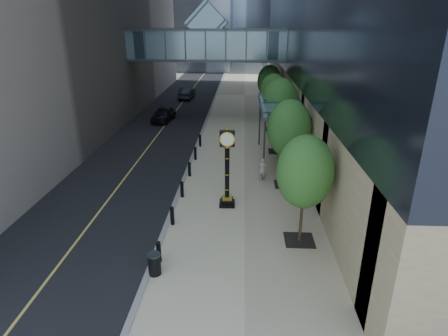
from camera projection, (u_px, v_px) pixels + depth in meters
The scene contains 13 objects.
ground at pixel (220, 279), 15.23m from camera, with size 320.00×320.00×0.00m, color gray.
road at pixel (188, 95), 52.70m from camera, with size 8.00×180.00×0.02m, color black.
sidewalk at pixel (245, 95), 52.31m from camera, with size 8.00×180.00×0.06m, color beige.
curb at pixel (216, 95), 52.50m from camera, with size 0.25×180.00×0.07m, color gray.
skywalk at pixel (207, 42), 38.53m from camera, with size 17.00×4.20×5.80m.
entrance_canopy at pixel (281, 106), 26.52m from camera, with size 3.00×8.00×4.38m.
bollard_row at pixel (186, 179), 23.53m from camera, with size 0.20×16.20×0.90m.
street_trees at pixel (280, 106), 28.56m from camera, with size 2.81×28.56×5.78m.
street_clock at pixel (227, 173), 20.49m from camera, with size 0.87×0.87×4.55m.
trash_bin at pixel (154, 265), 15.30m from camera, with size 0.52×0.52×0.90m, color black.
pedestrian at pixel (262, 169), 24.19m from camera, with size 0.57×0.37×1.56m, color #A49F97.
car_near at pixel (163, 114), 38.75m from camera, with size 1.72×4.28×1.46m, color black.
car_far at pixel (187, 93), 50.05m from camera, with size 1.56×4.47×1.47m, color black.
Camera 1 is at (0.81, -12.46, 9.82)m, focal length 30.00 mm.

